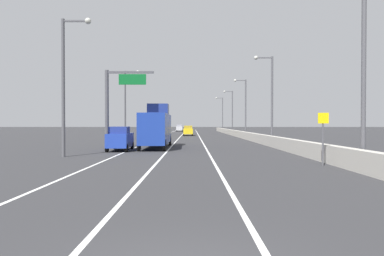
# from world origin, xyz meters

# --- Properties ---
(ground_plane) EXTENTS (320.00, 320.00, 0.00)m
(ground_plane) POSITION_xyz_m (0.00, 64.00, 0.00)
(ground_plane) COLOR #2D2D30
(lane_stripe_left) EXTENTS (0.16, 130.00, 0.00)m
(lane_stripe_left) POSITION_xyz_m (-5.50, 55.00, 0.00)
(lane_stripe_left) COLOR silver
(lane_stripe_left) RESTS_ON ground_plane
(lane_stripe_center) EXTENTS (0.16, 130.00, 0.00)m
(lane_stripe_center) POSITION_xyz_m (-2.00, 55.00, 0.00)
(lane_stripe_center) COLOR silver
(lane_stripe_center) RESTS_ON ground_plane
(lane_stripe_right) EXTENTS (0.16, 130.00, 0.00)m
(lane_stripe_right) POSITION_xyz_m (1.50, 55.00, 0.00)
(lane_stripe_right) COLOR silver
(lane_stripe_right) RESTS_ON ground_plane
(jersey_barrier_right) EXTENTS (0.60, 120.00, 1.10)m
(jersey_barrier_right) POSITION_xyz_m (8.46, 40.00, 0.55)
(jersey_barrier_right) COLOR #B2ADA3
(jersey_barrier_right) RESTS_ON ground_plane
(overhead_sign_gantry) EXTENTS (4.68, 0.36, 7.50)m
(overhead_sign_gantry) POSITION_xyz_m (-7.26, 26.10, 4.73)
(overhead_sign_gantry) COLOR #47474C
(overhead_sign_gantry) RESTS_ON ground_plane
(speed_advisory_sign) EXTENTS (0.60, 0.11, 3.00)m
(speed_advisory_sign) POSITION_xyz_m (7.56, 13.58, 1.76)
(speed_advisory_sign) COLOR #4C4C51
(speed_advisory_sign) RESTS_ON ground_plane
(lamp_post_right_near) EXTENTS (2.14, 0.44, 9.92)m
(lamp_post_right_near) POSITION_xyz_m (8.93, 12.39, 5.71)
(lamp_post_right_near) COLOR #4C4C51
(lamp_post_right_near) RESTS_ON ground_plane
(lamp_post_right_second) EXTENTS (2.14, 0.44, 9.92)m
(lamp_post_right_second) POSITION_xyz_m (8.79, 31.09, 5.71)
(lamp_post_right_second) COLOR #4C4C51
(lamp_post_right_second) RESTS_ON ground_plane
(lamp_post_right_third) EXTENTS (2.14, 0.44, 9.92)m
(lamp_post_right_third) POSITION_xyz_m (9.00, 49.79, 5.71)
(lamp_post_right_third) COLOR #4C4C51
(lamp_post_right_third) RESTS_ON ground_plane
(lamp_post_right_fourth) EXTENTS (2.14, 0.44, 9.92)m
(lamp_post_right_fourth) POSITION_xyz_m (9.10, 68.49, 5.71)
(lamp_post_right_fourth) COLOR #4C4C51
(lamp_post_right_fourth) RESTS_ON ground_plane
(lamp_post_right_fifth) EXTENTS (2.14, 0.44, 9.92)m
(lamp_post_right_fifth) POSITION_xyz_m (8.65, 87.19, 5.71)
(lamp_post_right_fifth) COLOR #4C4C51
(lamp_post_right_fifth) RESTS_ON ground_plane
(lamp_post_left_near) EXTENTS (2.14, 0.44, 9.92)m
(lamp_post_left_near) POSITION_xyz_m (-8.80, 18.39, 5.71)
(lamp_post_left_near) COLOR #4C4C51
(lamp_post_left_near) RESTS_ON ground_plane
(lamp_post_left_mid) EXTENTS (2.14, 0.44, 9.92)m
(lamp_post_left_mid) POSITION_xyz_m (-9.07, 40.83, 5.71)
(lamp_post_left_mid) COLOR #4C4C51
(lamp_post_left_mid) RESTS_ON ground_plane
(car_gray_0) EXTENTS (1.95, 4.60, 1.96)m
(car_gray_0) POSITION_xyz_m (-6.20, 47.43, 0.98)
(car_gray_0) COLOR slate
(car_gray_0) RESTS_ON ground_plane
(car_yellow_1) EXTENTS (1.97, 4.70, 2.00)m
(car_yellow_1) POSITION_xyz_m (-0.63, 59.10, 1.00)
(car_yellow_1) COLOR gold
(car_yellow_1) RESTS_ON ground_plane
(car_white_2) EXTENTS (1.96, 4.42, 1.88)m
(car_white_2) POSITION_xyz_m (-6.74, 74.60, 0.94)
(car_white_2) COLOR white
(car_white_2) RESTS_ON ground_plane
(car_silver_3) EXTENTS (1.95, 4.24, 2.12)m
(car_silver_3) POSITION_xyz_m (-3.68, 93.36, 1.05)
(car_silver_3) COLOR #B7B7BC
(car_silver_3) RESTS_ON ground_plane
(car_blue_4) EXTENTS (1.98, 4.23, 2.13)m
(car_blue_4) POSITION_xyz_m (-6.21, 23.77, 1.06)
(car_blue_4) COLOR #1E389E
(car_blue_4) RESTS_ON ground_plane
(box_truck) EXTENTS (2.51, 8.83, 4.42)m
(box_truck) POSITION_xyz_m (-3.36, 27.01, 2.03)
(box_truck) COLOR navy
(box_truck) RESTS_ON ground_plane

